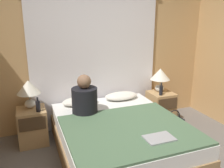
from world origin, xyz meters
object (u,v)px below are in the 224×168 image
(pillow_right, at_px, (121,96))
(laptop_on_bed, at_px, (159,138))
(beer_bottle_on_left_stand, at_px, (38,106))
(bed, at_px, (120,137))
(lamp_right, at_px, (160,76))
(handbag_on_floor, at_px, (173,124))
(nightstand_right, at_px, (161,107))
(nightstand_left, at_px, (33,126))
(pillow_left, at_px, (80,101))
(person_left_in_bed, at_px, (85,98))
(beer_bottle_on_right_stand, at_px, (161,90))
(lamp_left, at_px, (29,89))

(pillow_right, relative_size, laptop_on_bed, 1.71)
(beer_bottle_on_left_stand, bearing_deg, bed, -31.27)
(lamp_right, bearing_deg, handbag_on_floor, -88.79)
(nightstand_right, xyz_separation_m, beer_bottle_on_left_stand, (-2.16, -0.12, 0.36))
(beer_bottle_on_left_stand, distance_m, handbag_on_floor, 2.25)
(nightstand_left, height_order, pillow_left, pillow_left)
(person_left_in_bed, bearing_deg, laptop_on_bed, -61.45)
(pillow_right, height_order, person_left_in_bed, person_left_in_bed)
(lamp_right, relative_size, pillow_right, 0.74)
(nightstand_right, distance_m, handbag_on_floor, 0.44)
(pillow_left, xyz_separation_m, beer_bottle_on_right_stand, (1.41, -0.19, 0.08))
(bed, xyz_separation_m, nightstand_right, (1.13, 0.74, 0.03))
(bed, bearing_deg, beer_bottle_on_right_stand, 30.95)
(lamp_left, distance_m, beer_bottle_on_right_stand, 2.19)
(pillow_left, height_order, pillow_right, same)
(nightstand_left, bearing_deg, lamp_left, 90.00)
(laptop_on_bed, bearing_deg, handbag_on_floor, 47.24)
(beer_bottle_on_right_stand, bearing_deg, lamp_right, 65.25)
(handbag_on_floor, bearing_deg, beer_bottle_on_left_stand, 172.52)
(nightstand_left, relative_size, laptop_on_bed, 1.62)
(beer_bottle_on_left_stand, height_order, beer_bottle_on_right_stand, beer_bottle_on_right_stand)
(pillow_left, height_order, person_left_in_bed, person_left_in_bed)
(lamp_right, bearing_deg, laptop_on_bed, -121.76)
(nightstand_left, relative_size, nightstand_right, 1.00)
(beer_bottle_on_right_stand, bearing_deg, laptop_on_bed, -122.73)
(bed, distance_m, person_left_in_bed, 0.75)
(lamp_left, bearing_deg, lamp_right, 0.00)
(nightstand_right, bearing_deg, handbag_on_floor, -88.56)
(pillow_right, bearing_deg, nightstand_right, -5.16)
(nightstand_left, height_order, beer_bottle_on_right_stand, beer_bottle_on_right_stand)
(nightstand_left, height_order, handbag_on_floor, nightstand_left)
(beer_bottle_on_right_stand, bearing_deg, person_left_in_bed, -172.22)
(nightstand_right, relative_size, pillow_left, 0.95)
(nightstand_right, bearing_deg, pillow_left, 177.34)
(nightstand_right, bearing_deg, beer_bottle_on_left_stand, -176.90)
(bed, distance_m, nightstand_left, 1.35)
(person_left_in_bed, bearing_deg, pillow_right, 27.11)
(lamp_right, relative_size, person_left_in_bed, 0.73)
(bed, height_order, handbag_on_floor, bed)
(handbag_on_floor, bearing_deg, pillow_left, 162.60)
(nightstand_left, relative_size, pillow_left, 0.95)
(pillow_right, relative_size, beer_bottle_on_right_stand, 2.53)
(bed, relative_size, pillow_left, 3.50)
(bed, bearing_deg, beer_bottle_on_left_stand, 148.73)
(nightstand_right, distance_m, person_left_in_bed, 1.61)
(pillow_left, xyz_separation_m, laptop_on_bed, (0.58, -1.48, -0.02))
(pillow_right, distance_m, beer_bottle_on_right_stand, 0.71)
(laptop_on_bed, xyz_separation_m, handbag_on_floor, (0.93, 1.00, -0.43))
(nightstand_left, height_order, lamp_right, lamp_right)
(person_left_in_bed, bearing_deg, lamp_right, 14.40)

